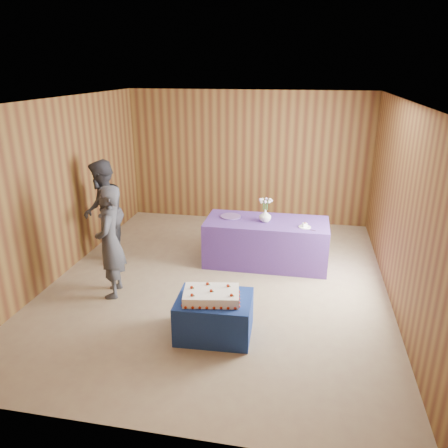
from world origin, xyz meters
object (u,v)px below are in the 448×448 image
(vase, at_px, (265,216))
(sheet_cake, at_px, (211,295))
(serving_table, at_px, (266,242))
(guest_right, at_px, (103,212))
(cake_table, at_px, (214,316))
(guest_left, at_px, (110,242))

(vase, bearing_deg, sheet_cake, -100.39)
(serving_table, height_order, guest_right, guest_right)
(cake_table, bearing_deg, sheet_cake, -124.59)
(serving_table, distance_m, guest_right, 2.74)
(serving_table, height_order, sheet_cake, serving_table)
(cake_table, bearing_deg, vase, 77.36)
(guest_left, xyz_separation_m, guest_right, (-0.61, 1.09, 0.05))
(serving_table, relative_size, guest_right, 1.16)
(cake_table, relative_size, guest_right, 0.52)
(cake_table, bearing_deg, guest_left, 153.66)
(vase, relative_size, guest_left, 0.13)
(cake_table, distance_m, serving_table, 2.24)
(cake_table, height_order, sheet_cake, sheet_cake)
(serving_table, xyz_separation_m, guest_right, (-2.67, -0.40, 0.49))
(serving_table, relative_size, vase, 9.83)
(cake_table, xyz_separation_m, vase, (0.38, 2.17, 0.60))
(vase, xyz_separation_m, guest_left, (-2.03, -1.44, -0.04))
(sheet_cake, bearing_deg, cake_table, 48.70)
(sheet_cake, height_order, guest_right, guest_right)
(sheet_cake, distance_m, guest_right, 2.92)
(guest_left, distance_m, guest_right, 1.25)
(serving_table, distance_m, sheet_cake, 2.29)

